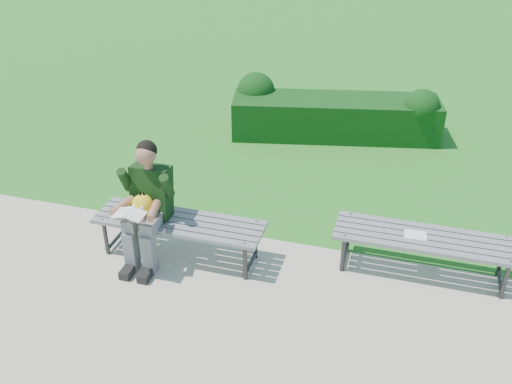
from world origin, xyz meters
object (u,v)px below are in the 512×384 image
(hedge, at_px, (333,113))
(bench_left, at_px, (179,225))
(bench_right, at_px, (425,241))
(seated_boy, at_px, (146,201))
(paper_sheet, at_px, (415,235))

(hedge, bearing_deg, bench_left, -106.08)
(bench_right, distance_m, seated_boy, 2.85)
(hedge, xyz_separation_m, bench_right, (1.45, -3.18, 0.06))
(bench_left, xyz_separation_m, seated_boy, (-0.30, -0.09, 0.30))
(hedge, distance_m, seated_boy, 3.93)
(bench_right, bearing_deg, hedge, 114.55)
(hedge, relative_size, bench_left, 1.80)
(bench_left, height_order, bench_right, same)
(bench_left, relative_size, paper_sheet, 7.96)
(hedge, height_order, seated_boy, seated_boy)
(hedge, xyz_separation_m, seated_boy, (-1.33, -3.68, 0.36))
(bench_left, xyz_separation_m, paper_sheet, (2.39, 0.41, 0.06))
(seated_boy, bearing_deg, bench_left, 17.12)
(hedge, distance_m, bench_left, 3.73)
(bench_right, xyz_separation_m, seated_boy, (-2.79, -0.50, 0.30))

